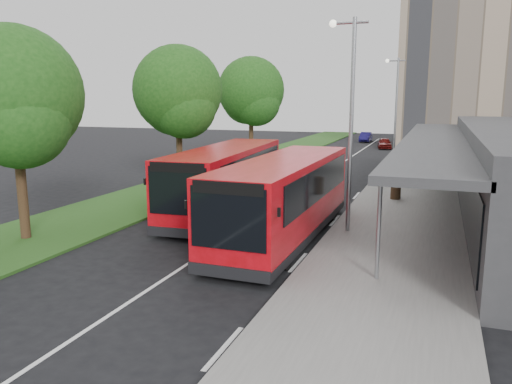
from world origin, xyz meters
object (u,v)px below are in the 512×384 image
tree_mid (178,96)px  bus_second (226,180)px  tree_near (15,103)px  tree_far (251,95)px  car_near (385,143)px  bus_main (285,198)px  litter_bin (396,190)px  car_far (366,137)px  lamp_post_far (395,105)px  bollard (407,169)px  lamp_post_near (349,112)px

tree_mid → bus_second: (5.23, -5.21, -3.81)m
tree_near → bus_second: size_ratio=0.73×
tree_far → car_near: tree_far is taller
bus_main → tree_mid: bearing=137.5°
litter_bin → car_far: (-6.47, 35.75, -0.03)m
lamp_post_far → car_near: 15.64m
bus_main → bus_second: bearing=140.3°
tree_mid → litter_bin: tree_mid is taller
tree_mid → car_far: size_ratio=2.36×
tree_near → lamp_post_far: 27.32m
litter_bin → tree_far: bearing=136.0°
litter_bin → bollard: 8.19m
lamp_post_near → bus_second: bearing=162.7°
bus_main → car_near: (-0.02, 36.32, -0.98)m
lamp_post_near → litter_bin: size_ratio=8.70×
litter_bin → car_near: size_ratio=0.28×
litter_bin → car_near: 28.11m
tree_far → litter_bin: tree_far is taller
lamp_post_far → litter_bin: (1.32, -12.96, -4.11)m
bus_main → litter_bin: bearing=68.5°
tree_mid → lamp_post_far: tree_mid is taller
bus_second → litter_bin: size_ratio=11.75×
litter_bin → car_far: bearing=100.3°
tree_far → car_far: (5.98, 23.74, -4.93)m
bollard → litter_bin: bearing=-90.2°
tree_far → lamp_post_far: size_ratio=1.07×
bus_second → car_near: size_ratio=3.24×
litter_bin → car_far: size_ratio=0.26×
lamp_post_far → tree_near: bearing=-114.0°
lamp_post_near → car_far: (-5.15, 42.79, -4.14)m
tree_near → litter_bin: (12.45, 11.99, -4.45)m
bus_main → bollard: size_ratio=12.07×
tree_near → lamp_post_far: size_ratio=0.98×
tree_mid → bollard: bearing=33.2°
bus_main → car_near: bus_main is taller
tree_mid → car_near: size_ratio=2.48×
bus_main → bollard: bus_main is taller
car_near → car_far: car_far is taller
tree_mid → litter_bin: (12.45, -0.01, -4.74)m
car_near → tree_near: bearing=-111.5°
bus_second → car_near: bus_second is taller
bus_second → lamp_post_near: bearing=-21.7°
tree_near → car_far: size_ratio=2.23×
tree_near → tree_mid: tree_mid is taller
lamp_post_near → tree_near: bearing=-156.0°
bus_second → car_far: size_ratio=3.08×
litter_bin → tree_near: bearing=-136.1°
tree_mid → lamp_post_far: size_ratio=1.04×
tree_far → bollard: size_ratio=9.59×
tree_far → bus_main: size_ratio=0.79×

